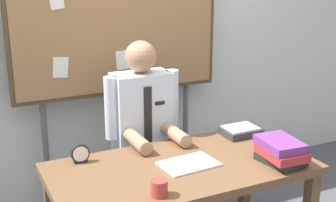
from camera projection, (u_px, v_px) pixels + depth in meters
name	position (u px, v px, depth m)	size (l,w,h in m)	color
back_wall	(110.00, 33.00, 3.65)	(6.40, 0.08, 2.70)	silver
desk	(181.00, 178.00, 2.79)	(1.57, 0.81, 0.73)	brown
person	(143.00, 143.00, 3.31)	(0.55, 0.56, 1.38)	#2D2D33
bulletin_board	(118.00, 32.00, 3.47)	(1.64, 0.09, 1.90)	#4C3823
book_stack	(281.00, 151.00, 2.77)	(0.24, 0.31, 0.15)	#262626
open_notebook	(189.00, 164.00, 2.76)	(0.33, 0.23, 0.01)	silver
desk_clock	(80.00, 154.00, 2.78)	(0.12, 0.04, 0.12)	black
coffee_mug	(159.00, 188.00, 2.39)	(0.09, 0.09, 0.09)	#B23833
paper_tray	(240.00, 131.00, 3.24)	(0.26, 0.20, 0.06)	#333338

